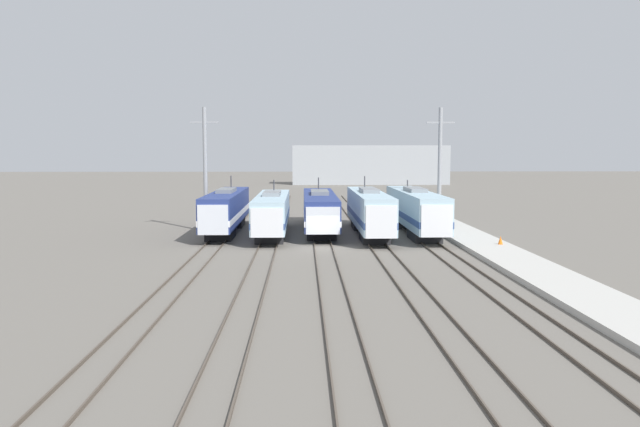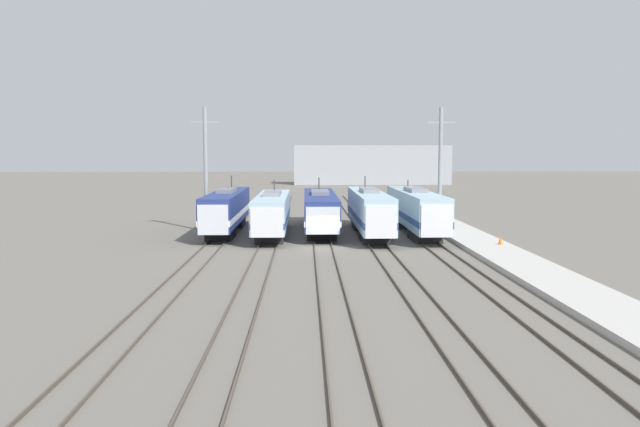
% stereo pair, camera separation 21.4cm
% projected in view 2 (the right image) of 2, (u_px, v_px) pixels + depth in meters
% --- Properties ---
extents(ground_plane, '(400.00, 400.00, 0.00)m').
position_uv_depth(ground_plane, '(323.00, 248.00, 50.40)').
color(ground_plane, '#666059').
extents(rail_pair_far_left, '(1.50, 120.00, 0.15)m').
position_uv_depth(rail_pair_far_left, '(211.00, 248.00, 50.17)').
color(rail_pair_far_left, '#4C4238').
rests_on(rail_pair_far_left, ground_plane).
extents(rail_pair_center_left, '(1.51, 120.00, 0.15)m').
position_uv_depth(rail_pair_center_left, '(267.00, 247.00, 50.28)').
color(rail_pair_center_left, '#4C4238').
rests_on(rail_pair_center_left, ground_plane).
extents(rail_pair_center, '(1.51, 120.00, 0.15)m').
position_uv_depth(rail_pair_center, '(323.00, 247.00, 50.39)').
color(rail_pair_center, '#4C4238').
rests_on(rail_pair_center, ground_plane).
extents(rail_pair_center_right, '(1.51, 120.00, 0.15)m').
position_uv_depth(rail_pair_center_right, '(379.00, 247.00, 50.50)').
color(rail_pair_center_right, '#4C4238').
rests_on(rail_pair_center_right, ground_plane).
extents(rail_pair_far_right, '(1.50, 120.00, 0.15)m').
position_uv_depth(rail_pair_far_right, '(435.00, 247.00, 50.60)').
color(rail_pair_far_right, '#4C4238').
rests_on(rail_pair_far_right, ground_plane).
extents(locomotive_far_left, '(2.78, 18.74, 5.33)m').
position_uv_depth(locomotive_far_left, '(226.00, 210.00, 59.94)').
color(locomotive_far_left, black).
rests_on(locomotive_far_left, ground_plane).
extents(locomotive_center_left, '(2.88, 17.67, 5.01)m').
position_uv_depth(locomotive_center_left, '(272.00, 213.00, 57.86)').
color(locomotive_center_left, '#232326').
rests_on(locomotive_center_left, ground_plane).
extents(locomotive_center, '(3.11, 19.94, 5.09)m').
position_uv_depth(locomotive_center, '(320.00, 210.00, 60.80)').
color(locomotive_center, black).
rests_on(locomotive_center, ground_plane).
extents(locomotive_center_right, '(2.75, 18.75, 5.35)m').
position_uv_depth(locomotive_center_right, '(370.00, 212.00, 57.73)').
color(locomotive_center_right, '#232326').
rests_on(locomotive_center_right, ground_plane).
extents(locomotive_far_right, '(2.82, 19.86, 4.91)m').
position_uv_depth(locomotive_far_right, '(416.00, 210.00, 59.06)').
color(locomotive_far_right, '#232326').
rests_on(locomotive_far_right, ground_plane).
extents(catenary_tower_left, '(2.78, 0.39, 12.06)m').
position_uv_depth(catenary_tower_left, '(206.00, 168.00, 60.48)').
color(catenary_tower_left, gray).
rests_on(catenary_tower_left, ground_plane).
extents(catenary_tower_right, '(2.78, 0.39, 12.06)m').
position_uv_depth(catenary_tower_right, '(440.00, 168.00, 61.03)').
color(catenary_tower_right, gray).
rests_on(catenary_tower_right, ground_plane).
extents(platform, '(4.00, 120.00, 0.37)m').
position_uv_depth(platform, '(485.00, 245.00, 50.69)').
color(platform, '#B7B5AD').
rests_on(platform, ground_plane).
extents(traffic_cone, '(0.39, 0.39, 0.67)m').
position_uv_depth(traffic_cone, '(501.00, 240.00, 49.94)').
color(traffic_cone, orange).
rests_on(traffic_cone, platform).
extents(depot_building, '(37.52, 8.04, 9.36)m').
position_uv_depth(depot_building, '(372.00, 165.00, 151.36)').
color(depot_building, '#9EA3A8').
rests_on(depot_building, ground_plane).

